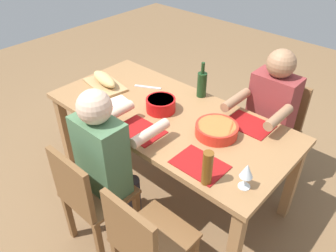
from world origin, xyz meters
The scene contains 19 objects.
ground_plane centered at (0.00, 0.00, 0.00)m, with size 8.00×8.00×0.00m, color brown.
dining_table centered at (0.00, 0.00, 0.66)m, with size 1.89×0.89×0.74m.
chair_near_center centered at (0.00, -0.77, 0.48)m, with size 0.40×0.40×0.85m.
diner_near_center centered at (0.00, -0.58, 0.70)m, with size 0.41×0.53×1.20m.
chair_far_right centered at (0.52, 0.77, 0.48)m, with size 0.40×0.40×0.85m.
diner_far_right centered at (0.52, 0.58, 0.70)m, with size 0.41×0.53×1.20m.
chair_near_right centered at (0.52, -0.77, 0.48)m, with size 0.40×0.40×0.85m.
serving_bowl_salad centered at (-0.07, 0.00, 0.80)m, with size 0.22×0.22×0.10m.
serving_bowl_fruit centered at (0.41, 0.03, 0.78)m, with size 0.29×0.29×0.08m.
cutting_board centered at (-0.69, -0.04, 0.75)m, with size 0.40×0.22×0.02m, color tan.
bread_loaf centered at (-0.69, -0.04, 0.81)m, with size 0.32×0.11×0.09m, color tan.
wine_bottle centered at (0.02, 0.38, 0.85)m, with size 0.08×0.08×0.29m.
beer_bottle centered at (0.64, -0.38, 0.85)m, with size 0.06×0.06×0.22m, color brown.
wine_glass centered at (0.82, -0.26, 0.86)m, with size 0.08×0.08×0.17m.
placemat_near_center centered at (0.00, -0.29, 0.74)m, with size 0.32×0.23×0.01m, color maroon.
placemat_far_right centered at (0.52, 0.29, 0.74)m, with size 0.32×0.23×0.01m, color maroon.
placemat_near_right centered at (0.52, -0.29, 0.74)m, with size 0.32×0.23×0.01m, color maroon.
carving_knife centered at (-0.40, 0.18, 0.74)m, with size 0.23×0.02×0.01m, color silver.
napkin_stack centered at (-0.38, -0.15, 0.75)m, with size 0.14×0.14×0.02m, color white.
Camera 1 is at (1.39, -1.53, 2.11)m, focal length 35.61 mm.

